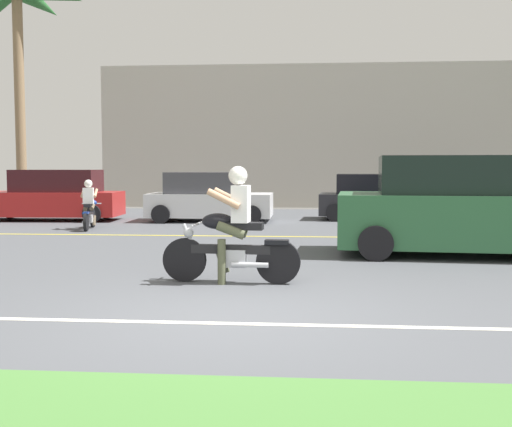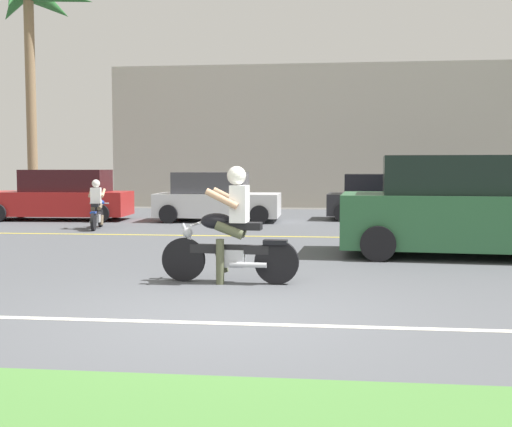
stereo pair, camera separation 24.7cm
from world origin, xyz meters
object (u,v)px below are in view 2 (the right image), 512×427
(parked_car_0, at_px, (61,197))
(parked_car_2, at_px, (383,198))
(parked_car_1, at_px, (216,198))
(motorcyclist_distant, at_px, (97,208))
(suv_nearby, at_px, (475,207))
(palm_tree_1, at_px, (28,5))
(motorcyclist, at_px, (231,234))

(parked_car_0, relative_size, parked_car_2, 1.21)
(parked_car_1, relative_size, parked_car_2, 1.02)
(motorcyclist_distant, bearing_deg, suv_nearby, -25.26)
(parked_car_1, relative_size, palm_tree_1, 0.41)
(suv_nearby, xyz_separation_m, parked_car_1, (-6.19, 7.03, -0.21))
(parked_car_2, bearing_deg, parked_car_1, -169.05)
(parked_car_1, bearing_deg, palm_tree_1, 156.80)
(motorcyclist, relative_size, parked_car_0, 0.45)
(parked_car_2, xyz_separation_m, palm_tree_1, (-12.82, 2.23, 6.98))
(suv_nearby, bearing_deg, parked_car_1, 131.38)
(parked_car_0, xyz_separation_m, palm_tree_1, (-2.58, 3.36, 6.92))
(parked_car_0, distance_m, parked_car_1, 5.00)
(parked_car_1, height_order, motorcyclist_distant, parked_car_1)
(parked_car_1, bearing_deg, motorcyclist_distant, -135.53)
(parked_car_1, distance_m, palm_tree_1, 10.78)
(parked_car_2, xyz_separation_m, motorcyclist_distant, (-8.07, -3.79, -0.12))
(parked_car_1, height_order, palm_tree_1, palm_tree_1)
(parked_car_1, height_order, parked_car_2, parked_car_1)
(suv_nearby, height_order, parked_car_1, suv_nearby)
(suv_nearby, relative_size, palm_tree_1, 0.56)
(palm_tree_1, bearing_deg, motorcyclist, -54.63)
(parked_car_0, distance_m, motorcyclist_distant, 3.44)
(parked_car_0, height_order, parked_car_1, parked_car_0)
(parked_car_2, bearing_deg, palm_tree_1, 170.11)
(parked_car_0, bearing_deg, parked_car_2, 6.27)
(motorcyclist, relative_size, palm_tree_1, 0.22)
(palm_tree_1, distance_m, motorcyclist_distant, 10.45)
(parked_car_0, relative_size, palm_tree_1, 0.49)
(parked_car_0, xyz_separation_m, parked_car_2, (10.24, 1.13, -0.06))
(motorcyclist, height_order, parked_car_1, motorcyclist)
(parked_car_0, bearing_deg, parked_car_1, 1.28)
(suv_nearby, relative_size, motorcyclist_distant, 3.23)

